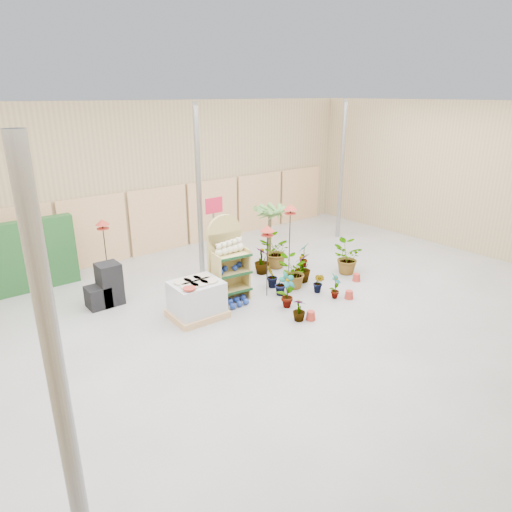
{
  "coord_description": "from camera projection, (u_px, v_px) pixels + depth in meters",
  "views": [
    {
      "loc": [
        -6.11,
        -6.55,
        4.7
      ],
      "look_at": [
        0.3,
        1.5,
        1.0
      ],
      "focal_mm": 32.0,
      "sensor_mm": 36.0,
      "label": 1
    }
  ],
  "objects": [
    {
      "name": "potted_plant_0",
      "position": [
        287.0,
        290.0,
        10.43
      ],
      "size": [
        0.46,
        0.32,
        0.87
      ],
      "primitive_type": "imported",
      "rotation": [
        0.0,
        0.0,
        6.27
      ],
      "color": "#508138",
      "rests_on": "ground"
    },
    {
      "name": "offer_sign",
      "position": [
        214.0,
        222.0,
        11.72
      ],
      "size": [
        0.5,
        0.08,
        2.2
      ],
      "color": "gray",
      "rests_on": "ground"
    },
    {
      "name": "gazing_balls_floor",
      "position": [
        238.0,
        302.0,
        10.69
      ],
      "size": [
        0.63,
        0.39,
        0.15
      ],
      "color": "navy",
      "rests_on": "ground"
    },
    {
      "name": "potted_plant_11",
      "position": [
        262.0,
        260.0,
        12.44
      ],
      "size": [
        0.47,
        0.47,
        0.76
      ],
      "primitive_type": "imported",
      "rotation": [
        0.0,
        0.0,
        1.45
      ],
      "color": "#508138",
      "rests_on": "ground"
    },
    {
      "name": "pallet_stack",
      "position": [
        197.0,
        299.0,
        10.01
      ],
      "size": [
        1.19,
        1.01,
        0.86
      ],
      "rotation": [
        0.0,
        0.0,
        -0.03
      ],
      "color": "tan",
      "rests_on": "ground"
    },
    {
      "name": "charcoal_planters",
      "position": [
        106.0,
        288.0,
        10.58
      ],
      "size": [
        0.8,
        0.5,
        1.0
      ],
      "color": "black",
      "rests_on": "ground"
    },
    {
      "name": "potted_plant_4",
      "position": [
        304.0,
        254.0,
        12.95
      ],
      "size": [
        0.46,
        0.41,
        0.72
      ],
      "primitive_type": "imported",
      "rotation": [
        0.0,
        0.0,
        3.65
      ],
      "color": "#508138",
      "rests_on": "ground"
    },
    {
      "name": "trellis_stock",
      "position": [
        34.0,
        255.0,
        11.29
      ],
      "size": [
        2.0,
        0.3,
        1.8
      ],
      "primitive_type": "cube",
      "color": "#1C4D20",
      "rests_on": "ground"
    },
    {
      "name": "teddy_bears",
      "position": [
        230.0,
        248.0,
        10.56
      ],
      "size": [
        0.77,
        0.21,
        0.34
      ],
      "color": "#F0E5C1",
      "rests_on": "display_shelf"
    },
    {
      "name": "room",
      "position": [
        262.0,
        214.0,
        9.92
      ],
      "size": [
        15.2,
        12.1,
        4.7
      ],
      "color": "gray",
      "rests_on": "ground"
    },
    {
      "name": "potted_plant_3",
      "position": [
        303.0,
        268.0,
        11.9
      ],
      "size": [
        0.56,
        0.56,
        0.78
      ],
      "primitive_type": "imported",
      "rotation": [
        0.0,
        0.0,
        3.52
      ],
      "color": "#508138",
      "rests_on": "ground"
    },
    {
      "name": "potted_plant_5",
      "position": [
        272.0,
        276.0,
        11.53
      ],
      "size": [
        0.44,
        0.42,
        0.62
      ],
      "primitive_type": "imported",
      "rotation": [
        0.0,
        0.0,
        3.74
      ],
      "color": "#508138",
      "rests_on": "ground"
    },
    {
      "name": "potted_plant_2",
      "position": [
        293.0,
        272.0,
        11.49
      ],
      "size": [
        1.01,
        0.99,
        0.85
      ],
      "primitive_type": "imported",
      "rotation": [
        0.0,
        0.0,
        2.49
      ],
      "color": "#508138",
      "rests_on": "ground"
    },
    {
      "name": "potted_plant_6",
      "position": [
        274.0,
        252.0,
        12.82
      ],
      "size": [
        1.15,
        1.13,
        0.96
      ],
      "primitive_type": "imported",
      "rotation": [
        0.0,
        0.0,
        2.44
      ],
      "color": "#508138",
      "rests_on": "ground"
    },
    {
      "name": "potted_plant_1",
      "position": [
        281.0,
        283.0,
        11.14
      ],
      "size": [
        0.35,
        0.29,
        0.6
      ],
      "primitive_type": "imported",
      "rotation": [
        0.0,
        0.0,
        0.08
      ],
      "color": "#508138",
      "rests_on": "ground"
    },
    {
      "name": "gazing_balls_shelf",
      "position": [
        230.0,
        268.0,
        10.69
      ],
      "size": [
        0.76,
        0.26,
        0.14
      ],
      "color": "navy",
      "rests_on": "display_shelf"
    },
    {
      "name": "potted_plant_7",
      "position": [
        299.0,
        310.0,
        9.89
      ],
      "size": [
        0.4,
        0.4,
        0.51
      ],
      "primitive_type": "imported",
      "rotation": [
        0.0,
        0.0,
        2.19
      ],
      "color": "#508138",
      "rests_on": "ground"
    },
    {
      "name": "bird_table_front",
      "position": [
        267.0,
        231.0,
        10.64
      ],
      "size": [
        0.34,
        0.34,
        1.79
      ],
      "color": "black",
      "rests_on": "ground"
    },
    {
      "name": "palm",
      "position": [
        270.0,
        211.0,
        12.76
      ],
      "size": [
        0.7,
        0.7,
        1.82
      ],
      "color": "brown",
      "rests_on": "ground"
    },
    {
      "name": "bird_table_back",
      "position": [
        102.0,
        224.0,
        11.21
      ],
      "size": [
        0.34,
        0.34,
        1.77
      ],
      "color": "black",
      "rests_on": "ground"
    },
    {
      "name": "bird_table_right",
      "position": [
        290.0,
        210.0,
        11.58
      ],
      "size": [
        0.34,
        0.34,
        2.03
      ],
      "color": "black",
      "rests_on": "ground"
    },
    {
      "name": "potted_plant_9",
      "position": [
        319.0,
        283.0,
        11.27
      ],
      "size": [
        0.28,
        0.32,
        0.52
      ],
      "primitive_type": "imported",
      "rotation": [
        0.0,
        0.0,
        4.89
      ],
      "color": "#508138",
      "rests_on": "ground"
    },
    {
      "name": "potted_plant_10",
      "position": [
        346.0,
        257.0,
        12.43
      ],
      "size": [
        0.9,
        0.98,
        0.92
      ],
      "primitive_type": "imported",
      "rotation": [
        0.0,
        0.0,
        1.83
      ],
      "color": "#508138",
      "rests_on": "ground"
    },
    {
      "name": "potted_plant_8",
      "position": [
        335.0,
        286.0,
        10.94
      ],
      "size": [
        0.4,
        0.35,
        0.64
      ],
      "primitive_type": "imported",
      "rotation": [
        0.0,
        0.0,
        0.44
      ],
      "color": "#508138",
      "rests_on": "ground"
    },
    {
      "name": "display_shelf",
      "position": [
        227.0,
        262.0,
        10.73
      ],
      "size": [
        0.93,
        0.66,
        2.07
      ],
      "rotation": [
        0.0,
        0.0,
        -0.13
      ],
      "color": "tan",
      "rests_on": "ground"
    }
  ]
}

